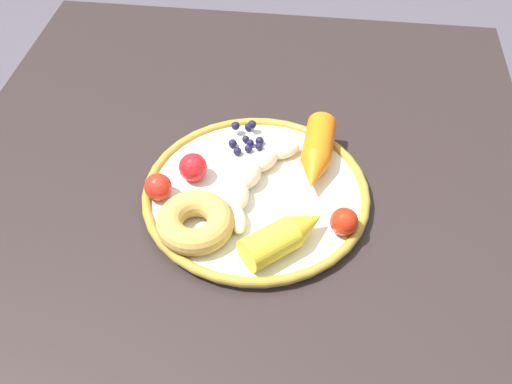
{
  "coord_description": "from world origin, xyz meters",
  "views": [
    {
      "loc": [
        0.48,
        0.09,
        1.28
      ],
      "look_at": [
        -0.02,
        0.03,
        0.74
      ],
      "focal_mm": 41.25,
      "sensor_mm": 36.0,
      "label": 1
    }
  ],
  "objects": [
    {
      "name": "carrot_yellow",
      "position": [
        0.06,
        0.07,
        0.76
      ],
      "size": [
        0.1,
        0.11,
        0.04
      ],
      "color": "yellow",
      "rests_on": "plate"
    },
    {
      "name": "tomato_mid",
      "position": [
        -0.04,
        -0.06,
        0.76
      ],
      "size": [
        0.04,
        0.04,
        0.04
      ],
      "primitive_type": "sphere",
      "color": "red",
      "rests_on": "plate"
    },
    {
      "name": "blueberry_pile",
      "position": [
        -0.11,
        0.0,
        0.75
      ],
      "size": [
        0.06,
        0.05,
        0.02
      ],
      "color": "#191638",
      "rests_on": "plate"
    },
    {
      "name": "banana",
      "position": [
        -0.03,
        0.02,
        0.76
      ],
      "size": [
        0.17,
        0.09,
        0.03
      ],
      "color": "beige",
      "rests_on": "plate"
    },
    {
      "name": "dining_table",
      "position": [
        0.0,
        0.0,
        0.63
      ],
      "size": [
        0.96,
        0.79,
        0.73
      ],
      "color": "#2A2122",
      "rests_on": "ground_plane"
    },
    {
      "name": "carrot_orange",
      "position": [
        -0.08,
        0.1,
        0.76
      ],
      "size": [
        0.13,
        0.05,
        0.04
      ],
      "color": "orange",
      "rests_on": "plate"
    },
    {
      "name": "plate",
      "position": [
        -0.02,
        0.03,
        0.74
      ],
      "size": [
        0.29,
        0.29,
        0.02
      ],
      "color": "silver",
      "rests_on": "dining_table"
    },
    {
      "name": "tomato_near",
      "position": [
        0.03,
        0.14,
        0.76
      ],
      "size": [
        0.03,
        0.03,
        0.03
      ],
      "primitive_type": "sphere",
      "color": "red",
      "rests_on": "plate"
    },
    {
      "name": "tomato_far",
      "position": [
        -0.0,
        -0.09,
        0.76
      ],
      "size": [
        0.03,
        0.03,
        0.03
      ],
      "primitive_type": "sphere",
      "color": "red",
      "rests_on": "plate"
    },
    {
      "name": "donut",
      "position": [
        0.05,
        -0.04,
        0.76
      ],
      "size": [
        0.12,
        0.12,
        0.03
      ],
      "primitive_type": "torus",
      "rotation": [
        0.0,
        0.0,
        1.19
      ],
      "color": "tan",
      "rests_on": "plate"
    }
  ]
}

